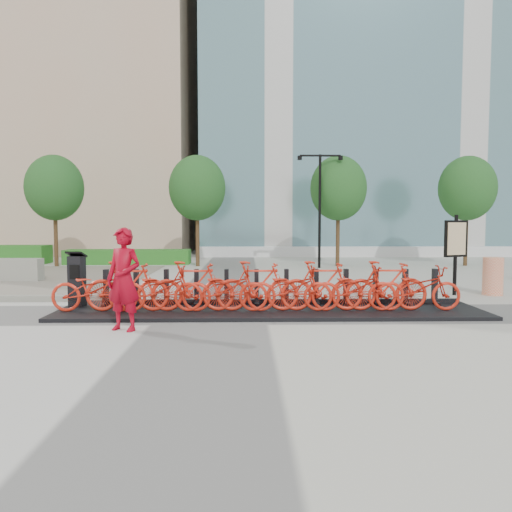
{
  "coord_description": "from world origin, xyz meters",
  "views": [
    {
      "loc": [
        0.76,
        -11.06,
        2.08
      ],
      "look_at": [
        1.0,
        1.5,
        1.2
      ],
      "focal_mm": 35.0,
      "sensor_mm": 36.0,
      "label": 1
    }
  ],
  "objects_px": {
    "construction_barrel": "(493,276)",
    "jersey_barrier": "(13,270)",
    "worker_red": "(124,279)",
    "bike_0": "(95,289)",
    "map_sign": "(456,242)",
    "kiosk": "(77,280)"
  },
  "relations": [
    {
      "from": "construction_barrel",
      "to": "jersey_barrier",
      "type": "distance_m",
      "value": 15.58
    },
    {
      "from": "worker_red",
      "to": "jersey_barrier",
      "type": "xyz_separation_m",
      "value": [
        -5.86,
        8.08,
        -0.59
      ]
    },
    {
      "from": "bike_0",
      "to": "construction_barrel",
      "type": "relative_size",
      "value": 1.8
    },
    {
      "from": "construction_barrel",
      "to": "map_sign",
      "type": "xyz_separation_m",
      "value": [
        -1.09,
        -0.01,
        0.96
      ]
    },
    {
      "from": "bike_0",
      "to": "map_sign",
      "type": "height_order",
      "value": "map_sign"
    },
    {
      "from": "jersey_barrier",
      "to": "construction_barrel",
      "type": "bearing_deg",
      "value": -11.39
    },
    {
      "from": "bike_0",
      "to": "construction_barrel",
      "type": "bearing_deg",
      "value": -74.67
    },
    {
      "from": "kiosk",
      "to": "jersey_barrier",
      "type": "xyz_separation_m",
      "value": [
        -4.21,
        5.81,
        -0.32
      ]
    },
    {
      "from": "bike_0",
      "to": "map_sign",
      "type": "bearing_deg",
      "value": -73.01
    },
    {
      "from": "bike_0",
      "to": "construction_barrel",
      "type": "xyz_separation_m",
      "value": [
        10.3,
        2.83,
        -0.05
      ]
    },
    {
      "from": "worker_red",
      "to": "map_sign",
      "type": "bearing_deg",
      "value": 50.29
    },
    {
      "from": "bike_0",
      "to": "construction_barrel",
      "type": "height_order",
      "value": "bike_0"
    },
    {
      "from": "kiosk",
      "to": "worker_red",
      "type": "xyz_separation_m",
      "value": [
        1.66,
        -2.27,
        0.28
      ]
    },
    {
      "from": "construction_barrel",
      "to": "worker_red",
      "type": "bearing_deg",
      "value": -154.61
    },
    {
      "from": "kiosk",
      "to": "bike_0",
      "type": "bearing_deg",
      "value": -39.7
    },
    {
      "from": "bike_0",
      "to": "worker_red",
      "type": "relative_size",
      "value": 0.97
    },
    {
      "from": "kiosk",
      "to": "map_sign",
      "type": "relative_size",
      "value": 0.58
    },
    {
      "from": "construction_barrel",
      "to": "map_sign",
      "type": "distance_m",
      "value": 1.45
    },
    {
      "from": "worker_red",
      "to": "jersey_barrier",
      "type": "height_order",
      "value": "worker_red"
    },
    {
      "from": "worker_red",
      "to": "construction_barrel",
      "type": "bearing_deg",
      "value": 47.46
    },
    {
      "from": "construction_barrel",
      "to": "jersey_barrier",
      "type": "height_order",
      "value": "construction_barrel"
    },
    {
      "from": "jersey_barrier",
      "to": "bike_0",
      "type": "bearing_deg",
      "value": -51.14
    }
  ]
}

